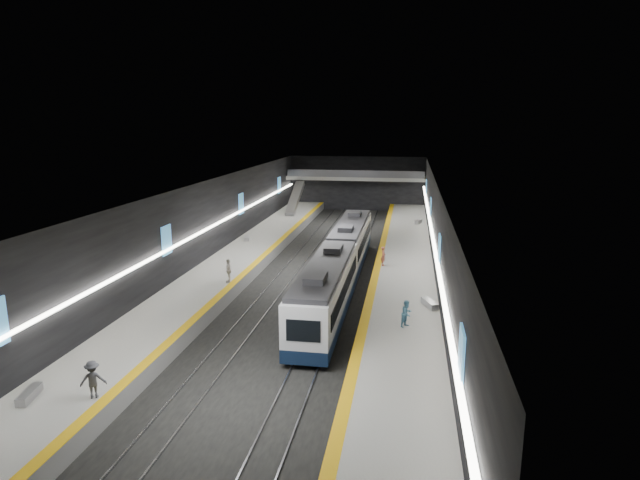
% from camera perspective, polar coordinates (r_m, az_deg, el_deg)
% --- Properties ---
extents(ground, '(70.00, 70.00, 0.00)m').
position_cam_1_polar(ground, '(46.85, -0.37, -3.71)').
color(ground, black).
rests_on(ground, ground).
extents(ceiling, '(20.00, 70.00, 0.04)m').
position_cam_1_polar(ceiling, '(45.25, -0.39, 6.05)').
color(ceiling, beige).
rests_on(ceiling, wall_left).
extents(wall_left, '(0.04, 70.00, 8.00)m').
position_cam_1_polar(wall_left, '(48.59, -12.08, 1.46)').
color(wall_left, black).
rests_on(wall_left, ground).
extents(wall_right, '(0.04, 70.00, 8.00)m').
position_cam_1_polar(wall_right, '(45.28, 12.19, 0.64)').
color(wall_right, black).
rests_on(wall_right, ground).
extents(wall_back, '(20.00, 0.04, 8.00)m').
position_cam_1_polar(wall_back, '(80.19, 3.96, 6.04)').
color(wall_back, black).
rests_on(wall_back, ground).
extents(platform_left, '(5.00, 70.00, 1.00)m').
position_cam_1_polar(platform_left, '(48.53, -9.14, -2.68)').
color(platform_left, slate).
rests_on(platform_left, ground).
extents(tile_surface_left, '(5.00, 70.00, 0.02)m').
position_cam_1_polar(tile_surface_left, '(48.40, -9.16, -2.10)').
color(tile_surface_left, '#999994').
rests_on(tile_surface_left, platform_left).
extents(tactile_strip_left, '(0.60, 70.00, 0.02)m').
position_cam_1_polar(tactile_strip_left, '(47.75, -6.66, -2.21)').
color(tactile_strip_left, '#E2A70B').
rests_on(tactile_strip_left, platform_left).
extents(platform_right, '(5.00, 70.00, 1.00)m').
position_cam_1_polar(platform_right, '(46.07, 8.87, -3.51)').
color(platform_right, slate).
rests_on(platform_right, ground).
extents(tile_surface_right, '(5.00, 70.00, 0.02)m').
position_cam_1_polar(tile_surface_right, '(45.93, 8.89, -2.90)').
color(tile_surface_right, '#999994').
rests_on(tile_surface_right, platform_right).
extents(tactile_strip_right, '(0.60, 70.00, 0.02)m').
position_cam_1_polar(tactile_strip_right, '(45.99, 6.15, -2.78)').
color(tactile_strip_right, '#E2A70B').
rests_on(tactile_strip_right, platform_right).
extents(rails, '(6.52, 70.00, 0.12)m').
position_cam_1_polar(rails, '(46.84, -0.37, -3.64)').
color(rails, gray).
rests_on(rails, ground).
extents(train, '(2.69, 30.04, 3.60)m').
position_cam_1_polar(train, '(42.72, 2.16, -2.29)').
color(train, '#0D1B33').
rests_on(train, ground).
extents(ad_posters, '(19.94, 53.50, 2.20)m').
position_cam_1_polar(ad_posters, '(46.76, -0.17, 1.93)').
color(ad_posters, '#4696D3').
rests_on(ad_posters, wall_left).
extents(cove_light_left, '(0.25, 68.60, 0.12)m').
position_cam_1_polar(cove_light_left, '(48.55, -11.85, 1.22)').
color(cove_light_left, white).
rests_on(cove_light_left, wall_left).
extents(cove_light_right, '(0.25, 68.60, 0.12)m').
position_cam_1_polar(cove_light_right, '(45.31, 11.92, 0.40)').
color(cove_light_right, white).
rests_on(cove_light_right, wall_right).
extents(mezzanine_bridge, '(20.00, 3.00, 1.50)m').
position_cam_1_polar(mezzanine_bridge, '(78.02, 3.82, 6.63)').
color(mezzanine_bridge, gray).
rests_on(mezzanine_bridge, wall_left).
extents(escalator, '(1.20, 7.50, 3.92)m').
position_cam_1_polar(escalator, '(72.65, -2.68, 4.49)').
color(escalator, '#99999E').
rests_on(escalator, platform_left).
extents(bench_left_near, '(0.77, 1.71, 0.40)m').
position_cam_1_polar(bench_left_near, '(28.11, -28.59, -14.28)').
color(bench_left_near, '#99999E').
rests_on(bench_left_near, platform_left).
extents(bench_left_far, '(0.90, 1.74, 0.41)m').
position_cam_1_polar(bench_left_far, '(56.13, -7.82, 0.20)').
color(bench_left_far, '#99999E').
rests_on(bench_left_far, platform_left).
extents(bench_right_near, '(1.15, 1.85, 0.44)m').
position_cam_1_polar(bench_right_near, '(36.73, 11.60, -6.66)').
color(bench_right_near, '#99999E').
rests_on(bench_right_near, platform_right).
extents(bench_right_far, '(0.97, 1.89, 0.44)m').
position_cam_1_polar(bench_right_far, '(65.75, 10.46, 1.95)').
color(bench_right_far, '#99999E').
rests_on(bench_right_far, platform_right).
extents(passenger_right_a, '(0.43, 0.63, 1.65)m').
position_cam_1_polar(passenger_right_a, '(46.04, 6.77, -1.74)').
color(passenger_right_a, '#D1684E').
rests_on(passenger_right_a, platform_right).
extents(passenger_right_b, '(0.99, 1.03, 1.67)m').
position_cam_1_polar(passenger_right_b, '(32.84, 9.23, -7.78)').
color(passenger_right_b, teal).
rests_on(passenger_right_b, platform_right).
extents(passenger_left_a, '(0.73, 1.16, 1.84)m').
position_cam_1_polar(passenger_left_a, '(41.70, -9.74, -3.24)').
color(passenger_left_a, silver).
rests_on(passenger_left_a, platform_left).
extents(passenger_left_b, '(1.30, 1.06, 1.76)m').
position_cam_1_polar(passenger_left_b, '(26.69, -23.07, -13.55)').
color(passenger_left_b, '#43444B').
rests_on(passenger_left_b, platform_left).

